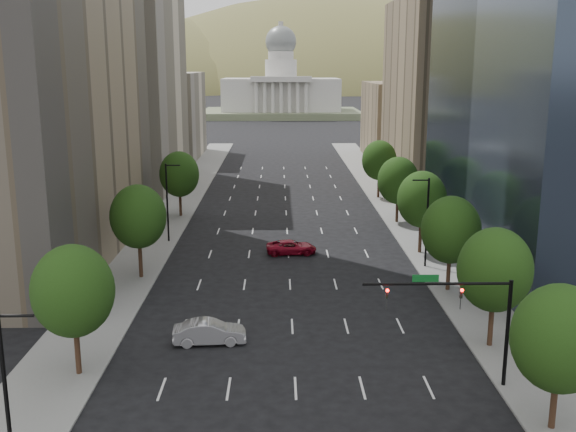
{
  "coord_description": "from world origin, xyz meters",
  "views": [
    {
      "loc": [
        -1.01,
        -7.83,
        19.68
      ],
      "look_at": [
        -0.28,
        43.18,
        8.0
      ],
      "focal_mm": 41.37,
      "sensor_mm": 36.0,
      "label": 1
    }
  ],
  "objects_px": {
    "car_silver": "(209,332)",
    "capitol": "(281,94)",
    "car_red_far": "(291,247)",
    "traffic_signal": "(469,309)"
  },
  "relations": [
    {
      "from": "car_silver",
      "to": "capitol",
      "type": "bearing_deg",
      "value": -6.37
    },
    {
      "from": "car_red_far",
      "to": "traffic_signal",
      "type": "bearing_deg",
      "value": -165.36
    },
    {
      "from": "car_silver",
      "to": "car_red_far",
      "type": "xyz_separation_m",
      "value": [
        6.36,
        23.11,
        -0.12
      ]
    },
    {
      "from": "traffic_signal",
      "to": "car_red_far",
      "type": "relative_size",
      "value": 1.72
    },
    {
      "from": "car_silver",
      "to": "traffic_signal",
      "type": "bearing_deg",
      "value": -117.47
    },
    {
      "from": "car_silver",
      "to": "car_red_far",
      "type": "relative_size",
      "value": 0.98
    },
    {
      "from": "car_red_far",
      "to": "capitol",
      "type": "bearing_deg",
      "value": -4.02
    },
    {
      "from": "capitol",
      "to": "car_silver",
      "type": "bearing_deg",
      "value": -91.62
    },
    {
      "from": "capitol",
      "to": "car_silver",
      "type": "height_order",
      "value": "capitol"
    },
    {
      "from": "traffic_signal",
      "to": "car_silver",
      "type": "bearing_deg",
      "value": 157.28
    }
  ]
}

